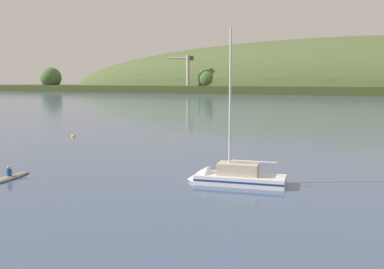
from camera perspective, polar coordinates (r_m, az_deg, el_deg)
The scene contains 5 objects.
far_shoreline_hill at distance 251.76m, azimuth 18.81°, elevation 5.42°, with size 481.04×115.41×62.62m.
dockside_crane at distance 239.19m, azimuth -0.62°, elevation 8.14°, with size 13.82×6.29×21.16m.
sailboat_far_left at distance 26.97m, azimuth 5.05°, elevation -6.11°, with size 6.55×2.73×10.62m.
canoe_with_paddler at distance 30.67m, azimuth -23.67°, elevation -5.42°, with size 1.69×4.15×1.02m.
mooring_buoy_off_fishing_boat at distance 51.54m, azimuth -15.91°, elevation -0.27°, with size 0.49×0.49×0.57m.
Camera 1 is at (19.46, 4.40, 6.49)m, focal length 39.05 mm.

